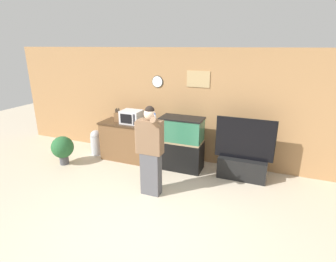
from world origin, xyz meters
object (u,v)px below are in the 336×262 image
at_px(aquarium_on_stand, 182,144).
at_px(microwave, 132,117).
at_px(knife_block, 118,117).
at_px(person_standing, 150,150).
at_px(tv_on_stand, 242,161).
at_px(trash_bin, 96,142).
at_px(counter_island, 130,141).
at_px(potted_plant, 63,148).

bearing_deg(aquarium_on_stand, microwave, 179.08).
relative_size(knife_block, person_standing, 0.19).
relative_size(tv_on_stand, trash_bin, 2.03).
bearing_deg(trash_bin, tv_on_stand, 1.05).
bearing_deg(counter_island, potted_plant, -147.76).
bearing_deg(microwave, aquarium_on_stand, -0.92).
relative_size(knife_block, aquarium_on_stand, 0.27).
distance_m(counter_island, trash_bin, 0.96).
bearing_deg(counter_island, microwave, -5.25).
xyz_separation_m(counter_island, potted_plant, (-1.30, -0.82, -0.06)).
distance_m(person_standing, trash_bin, 2.44).
distance_m(counter_island, aquarium_on_stand, 1.31).
bearing_deg(counter_island, tv_on_stand, 0.39).
xyz_separation_m(microwave, person_standing, (1.05, -1.22, -0.20)).
xyz_separation_m(knife_block, trash_bin, (-0.66, -0.01, -0.71)).
distance_m(microwave, trash_bin, 1.26).
height_order(potted_plant, trash_bin, potted_plant).
distance_m(knife_block, potted_plant, 1.44).
distance_m(aquarium_on_stand, tv_on_stand, 1.33).
bearing_deg(knife_block, trash_bin, -179.26).
relative_size(person_standing, trash_bin, 2.64).
height_order(aquarium_on_stand, trash_bin, aquarium_on_stand).
relative_size(microwave, tv_on_stand, 0.36).
distance_m(tv_on_stand, potted_plant, 4.01).
height_order(counter_island, knife_block, knife_block).
bearing_deg(trash_bin, counter_island, 2.87).
relative_size(potted_plant, trash_bin, 1.06).
relative_size(knife_block, trash_bin, 0.51).
xyz_separation_m(potted_plant, trash_bin, (0.36, 0.78, -0.08)).
bearing_deg(potted_plant, counter_island, 32.24).
xyz_separation_m(tv_on_stand, person_standing, (-1.50, -1.24, 0.50)).
relative_size(person_standing, potted_plant, 2.50).
height_order(counter_island, aquarium_on_stand, aquarium_on_stand).
relative_size(aquarium_on_stand, potted_plant, 1.77).
bearing_deg(potted_plant, person_standing, -9.46).
relative_size(counter_island, person_standing, 0.83).
height_order(tv_on_stand, potted_plant, tv_on_stand).
height_order(person_standing, trash_bin, person_standing).
bearing_deg(knife_block, potted_plant, -142.46).
bearing_deg(potted_plant, trash_bin, 65.31).
bearing_deg(tv_on_stand, knife_block, -178.88).
height_order(microwave, aquarium_on_stand, microwave).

